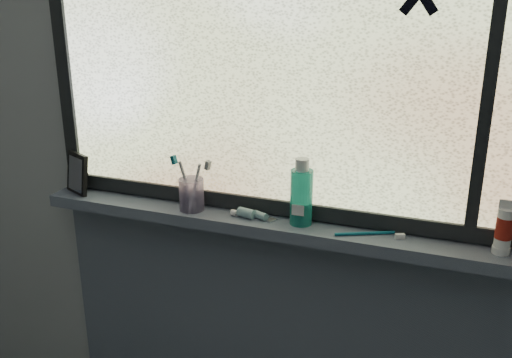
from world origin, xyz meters
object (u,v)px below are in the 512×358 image
object	(u,v)px
vanity_mirror	(77,173)
toothbrush_cup	(192,194)
cream_tube	(505,225)
mouthwash_bottle	(302,192)

from	to	relation	value
vanity_mirror	toothbrush_cup	xyz separation A→B (m)	(0.46, -0.00, -0.02)
vanity_mirror	cream_tube	bearing A→B (deg)	24.89
vanity_mirror	cream_tube	world-z (taller)	vanity_mirror
mouthwash_bottle	toothbrush_cup	bearing A→B (deg)	-177.52
vanity_mirror	toothbrush_cup	size ratio (longest dim) A/B	1.35
cream_tube	mouthwash_bottle	bearing A→B (deg)	179.77
mouthwash_bottle	cream_tube	size ratio (longest dim) A/B	1.55
toothbrush_cup	mouthwash_bottle	distance (m)	0.38
toothbrush_cup	cream_tube	xyz separation A→B (m)	(0.96, 0.01, 0.03)
toothbrush_cup	cream_tube	world-z (taller)	cream_tube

